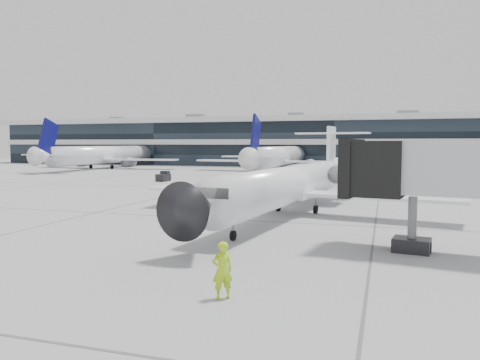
% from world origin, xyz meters
% --- Properties ---
extents(ground, '(220.00, 220.00, 0.00)m').
position_xyz_m(ground, '(0.00, 0.00, 0.00)').
color(ground, gray).
rests_on(ground, ground).
extents(terminal, '(170.00, 22.00, 10.00)m').
position_xyz_m(terminal, '(0.00, 82.00, 5.00)').
color(terminal, black).
rests_on(terminal, ground).
extents(bg_jet_left, '(32.00, 40.00, 9.60)m').
position_xyz_m(bg_jet_left, '(-45.00, 55.00, 0.00)').
color(bg_jet_left, white).
rests_on(bg_jet_left, ground).
extents(bg_jet_center, '(32.00, 40.00, 9.60)m').
position_xyz_m(bg_jet_center, '(-8.00, 55.00, 0.00)').
color(bg_jet_center, white).
rests_on(bg_jet_center, ground).
extents(regional_jet, '(23.43, 29.24, 6.75)m').
position_xyz_m(regional_jet, '(4.12, 3.54, 2.31)').
color(regional_jet, white).
rests_on(regional_jet, ground).
extents(ramp_worker, '(0.85, 0.79, 1.94)m').
position_xyz_m(ramp_worker, '(5.44, -15.45, 0.97)').
color(ramp_worker, '#B2E518').
rests_on(ramp_worker, ground).
extents(traffic_cone, '(0.40, 0.40, 0.56)m').
position_xyz_m(traffic_cone, '(-1.39, 6.24, 0.26)').
color(traffic_cone, orange).
rests_on(traffic_cone, ground).
extents(far_tug, '(1.38, 2.23, 1.38)m').
position_xyz_m(far_tug, '(-18.40, 27.95, 0.62)').
color(far_tug, black).
rests_on(far_tug, ground).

